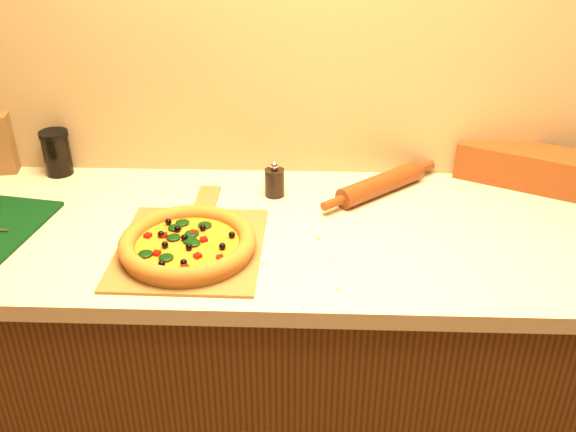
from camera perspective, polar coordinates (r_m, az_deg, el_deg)
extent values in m
plane|color=#9E8460|center=(1.73, 2.29, 17.60)|extent=(4.00, 0.00, 4.00)
cube|color=#48210F|center=(1.87, 1.71, -13.60)|extent=(2.80, 0.65, 0.86)
cube|color=#C3B398|center=(1.59, 1.94, -1.66)|extent=(2.84, 0.68, 0.04)
cube|color=brown|center=(1.51, -8.71, -2.82)|extent=(0.34, 0.38, 0.01)
cube|color=brown|center=(1.72, -7.25, 1.46)|extent=(0.06, 0.15, 0.01)
cylinder|color=#C18130|center=(1.49, -8.87, -2.86)|extent=(0.30, 0.30, 0.01)
cylinder|color=#FAAD29|center=(1.49, -8.90, -2.50)|extent=(0.25, 0.25, 0.01)
torus|color=brown|center=(1.48, -8.92, -2.28)|extent=(0.31, 0.31, 0.04)
ellipsoid|color=black|center=(1.50, -6.99, -1.74)|extent=(0.03, 0.03, 0.01)
sphere|color=black|center=(1.47, -10.48, -2.45)|extent=(0.02, 0.02, 0.02)
cube|color=#960905|center=(1.44, -8.51, -3.22)|extent=(0.02, 0.02, 0.01)
cylinder|color=silver|center=(1.69, -24.25, -1.16)|extent=(0.04, 0.01, 0.01)
cylinder|color=black|center=(1.52, -14.32, -3.33)|extent=(0.03, 0.03, 0.01)
cylinder|color=black|center=(1.72, -1.20, 2.98)|extent=(0.05, 0.05, 0.08)
sphere|color=silver|center=(1.70, -1.22, 4.50)|extent=(0.02, 0.02, 0.02)
cylinder|color=#5E2D10|center=(1.75, 8.25, 2.81)|extent=(0.25, 0.23, 0.06)
cylinder|color=#5E2D10|center=(1.87, 11.98, 4.25)|extent=(0.07, 0.06, 0.02)
cylinder|color=#5E2D10|center=(1.64, 4.01, 1.16)|extent=(0.07, 0.06, 0.02)
cube|color=brown|center=(1.90, 20.55, 4.15)|extent=(0.39, 0.28, 0.10)
cylinder|color=black|center=(1.95, -19.83, 5.11)|extent=(0.08, 0.08, 0.11)
cylinder|color=black|center=(1.93, -20.15, 6.86)|extent=(0.08, 0.08, 0.01)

